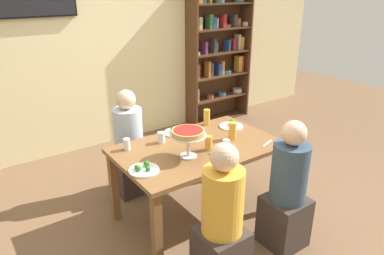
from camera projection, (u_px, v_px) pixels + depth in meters
name	position (u px, v px, depth m)	size (l,w,h in m)	color
ground_plane	(198.00, 213.00, 3.54)	(12.00, 12.00, 0.00)	brown
rear_partition	(100.00, 43.00, 4.68)	(8.00, 0.12, 2.80)	beige
dining_table	(198.00, 155.00, 3.30)	(1.49, 0.93, 0.74)	brown
bookshelf	(218.00, 51.00, 5.62)	(1.16, 0.30, 2.21)	#4C2D19
diner_far_left	(129.00, 150.00, 3.76)	(0.34, 0.34, 1.15)	#382D28
diner_near_left	(222.00, 226.00, 2.58)	(0.34, 0.34, 1.15)	#382D28
diner_near_right	(287.00, 195.00, 2.96)	(0.34, 0.34, 1.15)	#382D28
deep_dish_pizza_stand	(188.00, 135.00, 2.99)	(0.31, 0.31, 0.25)	silver
salad_plate_near_diner	(232.00, 125.00, 3.70)	(0.25, 0.25, 0.07)	white
salad_plate_far_diner	(176.00, 131.00, 3.54)	(0.25, 0.25, 0.07)	white
salad_plate_spare	(144.00, 169.00, 2.83)	(0.25, 0.25, 0.06)	white
beer_glass_amber_tall	(232.00, 131.00, 3.39)	(0.08, 0.08, 0.17)	gold
beer_glass_amber_short	(207.00, 117.00, 3.73)	(0.07, 0.07, 0.17)	gold
beer_glass_amber_spare	(209.00, 143.00, 3.17)	(0.07, 0.07, 0.13)	gold
water_glass_clear_near	(226.00, 146.00, 3.13)	(0.06, 0.06, 0.12)	white
water_glass_clear_far	(161.00, 137.00, 3.32)	(0.07, 0.07, 0.10)	white
water_glass_clear_spare	(127.00, 144.00, 3.17)	(0.06, 0.06, 0.11)	white
cutlery_fork_near	(216.00, 163.00, 2.95)	(0.18, 0.02, 0.01)	silver
cutlery_knife_near	(267.00, 143.00, 3.32)	(0.18, 0.02, 0.01)	silver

